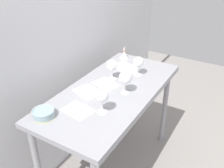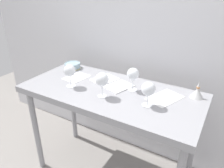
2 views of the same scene
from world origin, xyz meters
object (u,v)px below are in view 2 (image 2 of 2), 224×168
(open_notebook, at_px, (112,83))
(tasting_sheet_upper, at_px, (165,98))
(wine_glass_near_center, at_px, (102,80))
(wine_glass_near_right, at_px, (148,89))
(wine_glass_far_right, at_px, (133,75))
(tasting_sheet_lower, at_px, (77,77))
(wine_glass_near_left, at_px, (70,71))
(tasting_bowl, at_px, (72,65))
(decanter_funnel, at_px, (197,93))

(open_notebook, relative_size, tasting_sheet_upper, 1.51)
(tasting_sheet_upper, bearing_deg, open_notebook, -161.25)
(wine_glass_near_center, xyz_separation_m, wine_glass_near_right, (0.33, 0.05, -0.01))
(wine_glass_far_right, bearing_deg, tasting_sheet_lower, -176.65)
(wine_glass_far_right, relative_size, tasting_sheet_upper, 0.71)
(tasting_sheet_upper, bearing_deg, wine_glass_near_left, -143.53)
(tasting_bowl, bearing_deg, decanter_funnel, 0.06)
(open_notebook, bearing_deg, wine_glass_near_left, -121.30)
(open_notebook, height_order, tasting_bowl, tasting_bowl)
(wine_glass_near_left, height_order, decanter_funnel, wine_glass_near_left)
(wine_glass_near_center, relative_size, tasting_sheet_lower, 0.90)
(wine_glass_near_right, xyz_separation_m, decanter_funnel, (0.27, 0.28, -0.08))
(wine_glass_near_center, bearing_deg, decanter_funnel, 29.00)
(tasting_sheet_lower, bearing_deg, tasting_bowl, 146.98)
(wine_glass_far_right, height_order, wine_glass_near_right, wine_glass_far_right)
(open_notebook, relative_size, tasting_bowl, 2.52)
(wine_glass_near_right, bearing_deg, tasting_sheet_lower, 169.91)
(wine_glass_far_right, xyz_separation_m, tasting_sheet_lower, (-0.52, -0.03, -0.13))
(open_notebook, bearing_deg, tasting_sheet_upper, 16.01)
(wine_glass_near_left, bearing_deg, open_notebook, 40.01)
(wine_glass_near_center, height_order, wine_glass_near_left, wine_glass_near_center)
(wine_glass_near_right, relative_size, tasting_sheet_lower, 0.83)
(wine_glass_near_center, distance_m, wine_glass_near_right, 0.33)
(wine_glass_near_right, height_order, tasting_bowl, wine_glass_near_right)
(wine_glass_far_right, distance_m, tasting_sheet_upper, 0.29)
(tasting_sheet_upper, relative_size, decanter_funnel, 1.98)
(wine_glass_near_left, distance_m, decanter_funnel, 0.96)
(wine_glass_far_right, relative_size, wine_glass_near_left, 0.98)
(wine_glass_near_right, relative_size, tasting_bowl, 1.14)
(wine_glass_near_center, distance_m, wine_glass_near_left, 0.31)
(tasting_sheet_upper, distance_m, tasting_bowl, 0.96)
(wine_glass_far_right, relative_size, tasting_bowl, 1.19)
(tasting_sheet_lower, height_order, decanter_funnel, decanter_funnel)
(wine_glass_near_center, xyz_separation_m, tasting_sheet_lower, (-0.38, 0.17, -0.13))
(wine_glass_near_left, distance_m, open_notebook, 0.35)
(wine_glass_near_left, relative_size, tasting_bowl, 1.20)
(open_notebook, distance_m, tasting_sheet_lower, 0.33)
(wine_glass_far_right, relative_size, wine_glass_near_right, 1.04)
(wine_glass_near_center, distance_m, decanter_funnel, 0.69)
(tasting_sheet_lower, distance_m, tasting_bowl, 0.24)
(open_notebook, xyz_separation_m, decanter_funnel, (0.65, 0.10, 0.04))
(wine_glass_near_right, relative_size, open_notebook, 0.45)
(wine_glass_far_right, relative_size, wine_glass_near_center, 0.97)
(tasting_bowl, bearing_deg, wine_glass_near_right, -17.72)
(wine_glass_near_right, distance_m, decanter_funnel, 0.40)
(tasting_bowl, height_order, decanter_funnel, decanter_funnel)
(wine_glass_near_center, relative_size, open_notebook, 0.48)
(wine_glass_near_right, distance_m, tasting_sheet_upper, 0.21)
(tasting_bowl, xyz_separation_m, decanter_funnel, (1.15, 0.00, 0.01))
(tasting_sheet_lower, bearing_deg, tasting_sheet_upper, 11.12)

